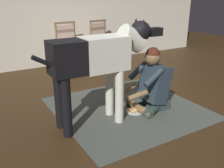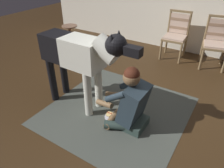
# 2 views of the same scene
# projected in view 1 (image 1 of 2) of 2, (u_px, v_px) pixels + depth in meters

# --- Properties ---
(ground_plane) EXTENTS (13.29, 13.29, 0.00)m
(ground_plane) POSITION_uv_depth(u_px,v_px,m) (144.00, 108.00, 3.55)
(ground_plane) COLOR #382513
(back_wall) EXTENTS (7.68, 0.10, 2.60)m
(back_wall) POSITION_uv_depth(u_px,v_px,m) (64.00, 5.00, 5.47)
(back_wall) COLOR beige
(back_wall) RESTS_ON ground
(area_rug) EXTENTS (1.90, 1.90, 0.01)m
(area_rug) POSITION_uv_depth(u_px,v_px,m) (127.00, 108.00, 3.56)
(area_rug) COLOR #454A43
(area_rug) RESTS_ON ground
(dining_chair_left_of_pair) EXTENTS (0.48, 0.49, 0.98)m
(dining_chair_left_of_pair) POSITION_uv_depth(u_px,v_px,m) (68.00, 44.00, 5.28)
(dining_chair_left_of_pair) COLOR olive
(dining_chair_left_of_pair) RESTS_ON ground
(dining_chair_right_of_pair) EXTENTS (0.55, 0.55, 0.98)m
(dining_chair_right_of_pair) POSITION_uv_depth(u_px,v_px,m) (101.00, 40.00, 5.66)
(dining_chair_right_of_pair) COLOR olive
(dining_chair_right_of_pair) RESTS_ON ground
(person_sitting_on_floor) EXTENTS (0.68, 0.58, 0.87)m
(person_sitting_on_floor) POSITION_uv_depth(u_px,v_px,m) (151.00, 84.00, 3.44)
(person_sitting_on_floor) COLOR #2F403B
(person_sitting_on_floor) RESTS_ON ground
(large_dog) EXTENTS (1.66, 0.36, 1.24)m
(large_dog) POSITION_uv_depth(u_px,v_px,m) (100.00, 58.00, 2.91)
(large_dog) COLOR silver
(large_dog) RESTS_ON ground
(hot_dog_on_plate) EXTENTS (0.23, 0.23, 0.06)m
(hot_dog_on_plate) POSITION_uv_depth(u_px,v_px,m) (135.00, 110.00, 3.43)
(hot_dog_on_plate) COLOR silver
(hot_dog_on_plate) RESTS_ON ground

